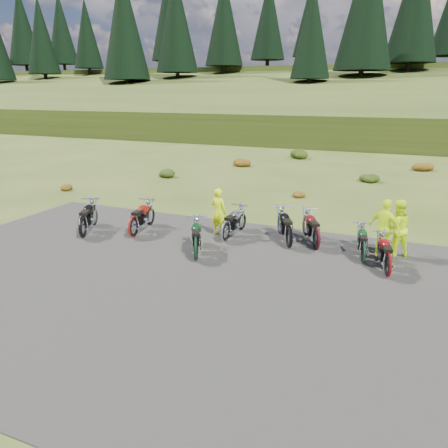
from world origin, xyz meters
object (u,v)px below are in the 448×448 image
at_px(person_middle, 219,213).
at_px(motorcycle_7, 362,263).
at_px(motorcycle_0, 84,238).
at_px(motorcycle_3, 226,242).

bearing_deg(person_middle, motorcycle_7, -175.19).
bearing_deg(motorcycle_0, motorcycle_3, -95.26).
bearing_deg(motorcycle_7, person_middle, 70.80).
distance_m(motorcycle_3, person_middle, 1.16).
bearing_deg(person_middle, motorcycle_0, 40.06).
distance_m(motorcycle_3, motorcycle_7, 4.65).
xyz_separation_m(motorcycle_7, person_middle, (-5.16, 0.78, 0.87)).
bearing_deg(motorcycle_3, motorcycle_0, 111.66).
distance_m(motorcycle_0, person_middle, 4.94).
bearing_deg(person_middle, motorcycle_3, 145.77).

